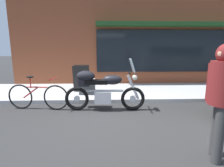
# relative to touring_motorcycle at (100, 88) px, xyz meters

# --- Properties ---
(ground_plane) EXTENTS (80.00, 80.00, 0.00)m
(ground_plane) POSITION_rel_touring_motorcycle_xyz_m (0.11, -0.72, -0.61)
(ground_plane) COLOR #2D2D2D
(touring_motorcycle) EXTENTS (2.16, 0.71, 1.40)m
(touring_motorcycle) POSITION_rel_touring_motorcycle_xyz_m (0.00, 0.00, 0.00)
(touring_motorcycle) COLOR black
(touring_motorcycle) RESTS_ON ground_plane
(parked_bicycle) EXTENTS (1.70, 0.48, 0.94)m
(parked_bicycle) POSITION_rel_touring_motorcycle_xyz_m (-1.71, 0.10, -0.23)
(parked_bicycle) COLOR black
(parked_bicycle) RESTS_ON ground_plane
(pedestrian_walking) EXTENTS (0.46, 0.55, 1.72)m
(pedestrian_walking) POSITION_rel_touring_motorcycle_xyz_m (1.79, -2.28, 0.47)
(pedestrian_walking) COLOR #373737
(pedestrian_walking) RESTS_ON ground_plane
(sandwich_board_sign) EXTENTS (0.55, 0.42, 0.95)m
(sandwich_board_sign) POSITION_rel_touring_motorcycle_xyz_m (-0.73, 1.68, -0.01)
(sandwich_board_sign) COLOR black
(sandwich_board_sign) RESTS_ON sidewalk_curb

